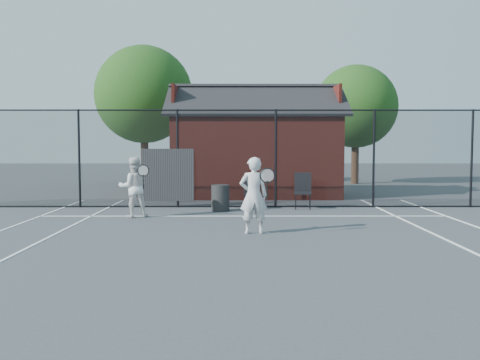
{
  "coord_description": "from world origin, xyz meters",
  "views": [
    {
      "loc": [
        -0.13,
        -11.31,
        1.98
      ],
      "look_at": [
        -0.1,
        1.32,
        1.1
      ],
      "focal_mm": 40.0,
      "sensor_mm": 36.0,
      "label": 1
    }
  ],
  "objects_px": {
    "player_back": "(133,187)",
    "chair_right": "(303,191)",
    "player_front": "(254,195)",
    "chair_left": "(251,193)",
    "clubhouse": "(255,153)",
    "waste_bin": "(220,198)"
  },
  "relations": [
    {
      "from": "waste_bin",
      "to": "player_front",
      "type": "bearing_deg",
      "value": -77.39
    },
    {
      "from": "chair_left",
      "to": "chair_right",
      "type": "height_order",
      "value": "chair_right"
    },
    {
      "from": "player_front",
      "to": "waste_bin",
      "type": "bearing_deg",
      "value": 102.61
    },
    {
      "from": "chair_left",
      "to": "chair_right",
      "type": "distance_m",
      "value": 1.54
    },
    {
      "from": "chair_left",
      "to": "player_front",
      "type": "bearing_deg",
      "value": -90.45
    },
    {
      "from": "player_front",
      "to": "chair_left",
      "type": "relative_size",
      "value": 1.79
    },
    {
      "from": "chair_left",
      "to": "chair_right",
      "type": "xyz_separation_m",
      "value": [
        1.54,
        0.0,
        0.06
      ]
    },
    {
      "from": "chair_right",
      "to": "waste_bin",
      "type": "bearing_deg",
      "value": -162.8
    },
    {
      "from": "chair_left",
      "to": "waste_bin",
      "type": "xyz_separation_m",
      "value": [
        -0.91,
        -0.5,
        -0.09
      ]
    },
    {
      "from": "player_front",
      "to": "waste_bin",
      "type": "relative_size",
      "value": 2.19
    },
    {
      "from": "chair_left",
      "to": "waste_bin",
      "type": "height_order",
      "value": "chair_left"
    },
    {
      "from": "player_front",
      "to": "chair_right",
      "type": "distance_m",
      "value": 4.63
    },
    {
      "from": "player_back",
      "to": "chair_right",
      "type": "xyz_separation_m",
      "value": [
        4.72,
        1.76,
        -0.28
      ]
    },
    {
      "from": "player_front",
      "to": "chair_left",
      "type": "xyz_separation_m",
      "value": [
        0.05,
        4.34,
        -0.37
      ]
    },
    {
      "from": "player_back",
      "to": "chair_right",
      "type": "distance_m",
      "value": 5.05
    },
    {
      "from": "player_front",
      "to": "chair_right",
      "type": "height_order",
      "value": "player_front"
    },
    {
      "from": "player_back",
      "to": "player_front",
      "type": "bearing_deg",
      "value": -39.49
    },
    {
      "from": "clubhouse",
      "to": "chair_left",
      "type": "height_order",
      "value": "clubhouse"
    },
    {
      "from": "player_back",
      "to": "waste_bin",
      "type": "height_order",
      "value": "player_back"
    },
    {
      "from": "chair_right",
      "to": "waste_bin",
      "type": "height_order",
      "value": "chair_right"
    },
    {
      "from": "player_front",
      "to": "player_back",
      "type": "height_order",
      "value": "player_front"
    },
    {
      "from": "player_front",
      "to": "chair_left",
      "type": "distance_m",
      "value": 4.35
    }
  ]
}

